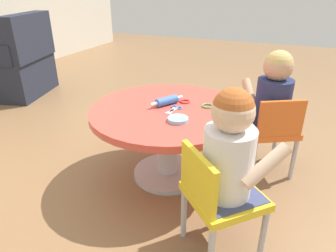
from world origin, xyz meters
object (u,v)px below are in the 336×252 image
child_chair_right (271,130)px  craft_scissors (174,109)px  rolling_pin (167,101)px  craft_table (168,124)px  seated_child_right (274,93)px  child_chair_left (218,196)px  seated_child_left (230,149)px  armchair_dark (14,66)px

child_chair_right → craft_scissors: bearing=118.6°
child_chair_right → rolling_pin: size_ratio=2.57×
craft_scissors → rolling_pin: bearing=54.4°
craft_table → seated_child_right: size_ratio=1.81×
craft_scissors → child_chair_left: bearing=-140.3°
seated_child_left → armchair_dark: armchair_dark is taller
seated_child_left → seated_child_right: same height
child_chair_right → seated_child_right: 0.23m
craft_table → seated_child_left: (-0.45, -0.46, 0.17)m
seated_child_right → armchair_dark: 2.76m
craft_scissors → child_chair_right: bearing=-61.4°
seated_child_left → armchair_dark: 2.90m
craft_table → child_chair_left: child_chair_left is taller
craft_table → armchair_dark: bearing=69.6°
craft_table → seated_child_right: seated_child_right is taller
seated_child_right → rolling_pin: seated_child_right is taller
seated_child_right → rolling_pin: (-0.27, 0.58, -0.04)m
seated_child_left → rolling_pin: size_ratio=2.45×
seated_child_right → armchair_dark: bearing=79.9°
craft_table → craft_scissors: 0.12m
armchair_dark → rolling_pin: size_ratio=4.20×
craft_table → child_chair_right: child_chair_right is taller
armchair_dark → craft_scissors: (-0.80, -2.19, 0.16)m
seated_child_right → craft_scissors: 0.61m
craft_table → child_chair_right: (0.29, -0.57, -0.06)m
armchair_dark → seated_child_left: bearing=-115.5°
child_chair_left → armchair_dark: (1.28, 2.58, 0.00)m
child_chair_left → armchair_dark: size_ratio=0.61×
child_chair_right → craft_scissors: (-0.29, 0.53, 0.16)m
craft_table → armchair_dark: size_ratio=1.05×
child_chair_left → seated_child_left: (0.03, -0.03, 0.23)m
child_chair_right → craft_scissors: size_ratio=3.89×
rolling_pin → craft_scissors: rolling_pin is taller
child_chair_right → seated_child_left: bearing=171.1°
craft_table → child_chair_right: 0.64m
rolling_pin → craft_scissors: bearing=-125.6°
seated_child_left → rolling_pin: bearing=44.8°
child_chair_left → child_chair_right: same height
seated_child_left → armchair_dark: size_ratio=0.58×
seated_child_left → child_chair_right: bearing=-8.9°
seated_child_right → armchair_dark: (0.48, 2.70, -0.22)m
seated_child_left → rolling_pin: seated_child_left is taller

